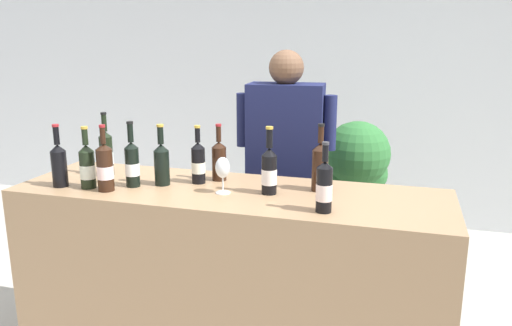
{
  "coord_description": "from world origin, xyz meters",
  "views": [
    {
      "loc": [
        0.82,
        -2.3,
        1.75
      ],
      "look_at": [
        0.14,
        0.0,
        1.16
      ],
      "focal_mm": 35.55,
      "sensor_mm": 36.0,
      "label": 1
    }
  ],
  "objects_px": {
    "wine_bottle_3": "(320,165)",
    "wine_bottle_4": "(59,164)",
    "wine_bottle_5": "(162,162)",
    "wine_bottle_7": "(219,159)",
    "wine_bottle_1": "(132,163)",
    "potted_shrub": "(355,174)",
    "person_server": "(285,189)",
    "wine_bottle_8": "(87,166)",
    "wine_glass": "(223,169)",
    "wine_bottle_10": "(324,187)",
    "wine_bottle_6": "(106,153)",
    "wine_bottle_2": "(269,171)",
    "wine_bottle_9": "(105,167)",
    "wine_bottle_0": "(198,162)"
  },
  "relations": [
    {
      "from": "wine_bottle_1",
      "to": "wine_bottle_3",
      "type": "distance_m",
      "value": 0.95
    },
    {
      "from": "wine_glass",
      "to": "person_server",
      "type": "height_order",
      "value": "person_server"
    },
    {
      "from": "wine_bottle_4",
      "to": "wine_bottle_8",
      "type": "relative_size",
      "value": 1.02
    },
    {
      "from": "wine_bottle_9",
      "to": "wine_bottle_10",
      "type": "distance_m",
      "value": 1.09
    },
    {
      "from": "wine_bottle_2",
      "to": "wine_bottle_8",
      "type": "relative_size",
      "value": 1.05
    },
    {
      "from": "wine_bottle_1",
      "to": "wine_bottle_6",
      "type": "xyz_separation_m",
      "value": [
        -0.25,
        0.16,
        0.01
      ]
    },
    {
      "from": "wine_bottle_3",
      "to": "wine_bottle_4",
      "type": "bearing_deg",
      "value": -166.9
    },
    {
      "from": "wine_bottle_1",
      "to": "wine_bottle_3",
      "type": "bearing_deg",
      "value": 11.78
    },
    {
      "from": "wine_bottle_2",
      "to": "wine_bottle_9",
      "type": "relative_size",
      "value": 1.0
    },
    {
      "from": "wine_bottle_8",
      "to": "person_server",
      "type": "bearing_deg",
      "value": 46.12
    },
    {
      "from": "wine_bottle_6",
      "to": "wine_bottle_8",
      "type": "bearing_deg",
      "value": -79.81
    },
    {
      "from": "wine_bottle_1",
      "to": "wine_bottle_3",
      "type": "height_order",
      "value": "same"
    },
    {
      "from": "wine_bottle_3",
      "to": "wine_bottle_10",
      "type": "bearing_deg",
      "value": -77.35
    },
    {
      "from": "wine_bottle_1",
      "to": "wine_bottle_0",
      "type": "bearing_deg",
      "value": 27.07
    },
    {
      "from": "wine_bottle_5",
      "to": "wine_bottle_6",
      "type": "distance_m",
      "value": 0.39
    },
    {
      "from": "wine_bottle_3",
      "to": "person_server",
      "type": "relative_size",
      "value": 0.2
    },
    {
      "from": "wine_bottle_2",
      "to": "potted_shrub",
      "type": "xyz_separation_m",
      "value": [
        0.31,
        1.22,
        -0.31
      ]
    },
    {
      "from": "wine_bottle_2",
      "to": "person_server",
      "type": "height_order",
      "value": "person_server"
    },
    {
      "from": "wine_bottle_8",
      "to": "person_server",
      "type": "xyz_separation_m",
      "value": [
        0.83,
        0.86,
        -0.3
      ]
    },
    {
      "from": "wine_bottle_6",
      "to": "wine_bottle_0",
      "type": "bearing_deg",
      "value": -0.22
    },
    {
      "from": "person_server",
      "to": "potted_shrub",
      "type": "xyz_separation_m",
      "value": [
        0.39,
        0.51,
        -0.0
      ]
    },
    {
      "from": "wine_bottle_10",
      "to": "wine_bottle_2",
      "type": "bearing_deg",
      "value": 147.66
    },
    {
      "from": "wine_bottle_9",
      "to": "wine_glass",
      "type": "distance_m",
      "value": 0.59
    },
    {
      "from": "wine_bottle_5",
      "to": "wine_glass",
      "type": "height_order",
      "value": "wine_bottle_5"
    },
    {
      "from": "wine_bottle_4",
      "to": "wine_bottle_10",
      "type": "bearing_deg",
      "value": -0.52
    },
    {
      "from": "wine_bottle_1",
      "to": "potted_shrub",
      "type": "height_order",
      "value": "wine_bottle_1"
    },
    {
      "from": "wine_bottle_9",
      "to": "wine_bottle_10",
      "type": "height_order",
      "value": "wine_bottle_9"
    },
    {
      "from": "wine_bottle_7",
      "to": "potted_shrub",
      "type": "xyz_separation_m",
      "value": [
        0.63,
        1.05,
        -0.3
      ]
    },
    {
      "from": "wine_glass",
      "to": "person_server",
      "type": "relative_size",
      "value": 0.11
    },
    {
      "from": "wine_bottle_10",
      "to": "potted_shrub",
      "type": "xyz_separation_m",
      "value": [
        0.01,
        1.41,
        -0.3
      ]
    },
    {
      "from": "wine_bottle_7",
      "to": "wine_bottle_9",
      "type": "height_order",
      "value": "wine_bottle_9"
    },
    {
      "from": "wine_bottle_0",
      "to": "wine_bottle_3",
      "type": "distance_m",
      "value": 0.64
    },
    {
      "from": "wine_bottle_2",
      "to": "wine_bottle_10",
      "type": "xyz_separation_m",
      "value": [
        0.3,
        -0.19,
        -0.0
      ]
    },
    {
      "from": "wine_bottle_3",
      "to": "wine_bottle_7",
      "type": "height_order",
      "value": "wine_bottle_3"
    },
    {
      "from": "wine_bottle_5",
      "to": "wine_glass",
      "type": "relative_size",
      "value": 1.75
    },
    {
      "from": "wine_bottle_2",
      "to": "wine_glass",
      "type": "height_order",
      "value": "wine_bottle_2"
    },
    {
      "from": "wine_bottle_2",
      "to": "wine_bottle_5",
      "type": "distance_m",
      "value": 0.57
    },
    {
      "from": "wine_bottle_3",
      "to": "person_server",
      "type": "distance_m",
      "value": 0.73
    },
    {
      "from": "wine_bottle_5",
      "to": "wine_bottle_7",
      "type": "height_order",
      "value": "wine_bottle_5"
    },
    {
      "from": "wine_bottle_1",
      "to": "wine_bottle_9",
      "type": "distance_m",
      "value": 0.14
    },
    {
      "from": "wine_bottle_3",
      "to": "wine_bottle_8",
      "type": "relative_size",
      "value": 1.07
    },
    {
      "from": "wine_bottle_1",
      "to": "wine_bottle_4",
      "type": "bearing_deg",
      "value": -163.55
    },
    {
      "from": "wine_bottle_2",
      "to": "wine_glass",
      "type": "relative_size",
      "value": 1.84
    },
    {
      "from": "wine_bottle_0",
      "to": "wine_glass",
      "type": "height_order",
      "value": "wine_bottle_0"
    },
    {
      "from": "wine_bottle_7",
      "to": "wine_bottle_10",
      "type": "relative_size",
      "value": 0.97
    },
    {
      "from": "wine_bottle_5",
      "to": "potted_shrub",
      "type": "height_order",
      "value": "wine_bottle_5"
    },
    {
      "from": "wine_bottle_0",
      "to": "potted_shrub",
      "type": "relative_size",
      "value": 0.25
    },
    {
      "from": "wine_bottle_3",
      "to": "wine_bottle_9",
      "type": "xyz_separation_m",
      "value": [
        -1.02,
        -0.3,
        -0.01
      ]
    },
    {
      "from": "wine_bottle_4",
      "to": "person_server",
      "type": "distance_m",
      "value": 1.35
    },
    {
      "from": "wine_bottle_4",
      "to": "wine_bottle_1",
      "type": "bearing_deg",
      "value": 16.45
    }
  ]
}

